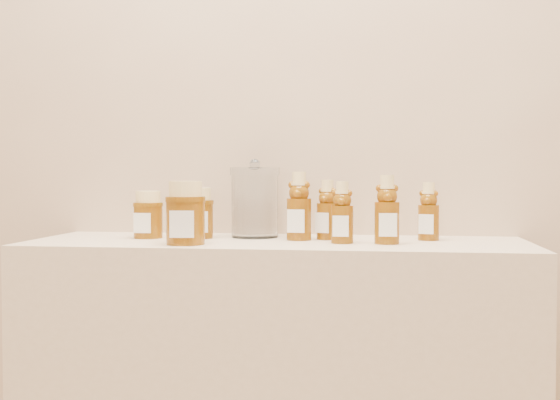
% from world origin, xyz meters
% --- Properties ---
extents(wall_back, '(3.50, 0.02, 2.70)m').
position_xyz_m(wall_back, '(0.00, 1.75, 1.35)').
color(wall_back, tan).
rests_on(wall_back, ground).
extents(bear_bottle_back_left, '(0.07, 0.07, 0.19)m').
position_xyz_m(bear_bottle_back_left, '(0.05, 1.58, 0.99)').
color(bear_bottle_back_left, '#603207').
rests_on(bear_bottle_back_left, display_table).
extents(bear_bottle_back_mid, '(0.08, 0.08, 0.17)m').
position_xyz_m(bear_bottle_back_mid, '(0.12, 1.61, 0.98)').
color(bear_bottle_back_mid, '#603207').
rests_on(bear_bottle_back_mid, display_table).
extents(bear_bottle_back_right, '(0.07, 0.07, 0.16)m').
position_xyz_m(bear_bottle_back_right, '(0.36, 1.62, 0.98)').
color(bear_bottle_back_right, '#603207').
rests_on(bear_bottle_back_right, display_table).
extents(bear_bottle_front_left, '(0.06, 0.06, 0.16)m').
position_xyz_m(bear_bottle_front_left, '(0.16, 1.51, 0.98)').
color(bear_bottle_front_left, '#603207').
rests_on(bear_bottle_front_left, display_table).
extents(bear_bottle_front_right, '(0.07, 0.07, 0.18)m').
position_xyz_m(bear_bottle_front_right, '(0.26, 1.51, 0.99)').
color(bear_bottle_front_right, '#603207').
rests_on(bear_bottle_front_right, display_table).
extents(honey_jar_left, '(0.08, 0.08, 0.12)m').
position_xyz_m(honey_jar_left, '(-0.33, 1.58, 0.96)').
color(honey_jar_left, '#603207').
rests_on(honey_jar_left, display_table).
extents(honey_jar_back, '(0.10, 0.10, 0.13)m').
position_xyz_m(honey_jar_back, '(-0.21, 1.60, 0.96)').
color(honey_jar_back, '#603207').
rests_on(honey_jar_back, display_table).
extents(honey_jar_front, '(0.10, 0.10, 0.15)m').
position_xyz_m(honey_jar_front, '(-0.20, 1.44, 0.97)').
color(honey_jar_front, '#603207').
rests_on(honey_jar_front, display_table).
extents(glass_canister, '(0.15, 0.15, 0.19)m').
position_xyz_m(glass_canister, '(-0.07, 1.64, 1.00)').
color(glass_canister, white).
rests_on(glass_canister, display_table).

